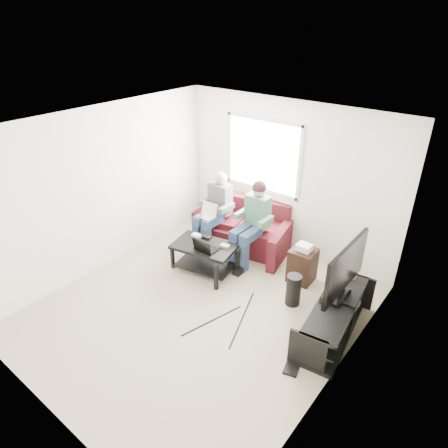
# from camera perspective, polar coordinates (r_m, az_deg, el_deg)

# --- Properties ---
(floor) EXTENTS (4.50, 4.50, 0.00)m
(floor) POSITION_cam_1_polar(r_m,az_deg,el_deg) (5.88, -3.37, -11.92)
(floor) COLOR tan
(floor) RESTS_ON ground
(ceiling) EXTENTS (4.50, 4.50, 0.00)m
(ceiling) POSITION_cam_1_polar(r_m,az_deg,el_deg) (4.65, -4.29, 13.35)
(ceiling) COLOR white
(ceiling) RESTS_ON wall_back
(wall_back) EXTENTS (4.50, 0.00, 4.50)m
(wall_back) POSITION_cam_1_polar(r_m,az_deg,el_deg) (6.81, 9.05, 6.45)
(wall_back) COLOR white
(wall_back) RESTS_ON floor
(wall_front) EXTENTS (4.50, 0.00, 4.50)m
(wall_front) POSITION_cam_1_polar(r_m,az_deg,el_deg) (4.08, -25.93, -12.81)
(wall_front) COLOR white
(wall_front) RESTS_ON floor
(wall_left) EXTENTS (0.00, 4.50, 4.50)m
(wall_left) POSITION_cam_1_polar(r_m,az_deg,el_deg) (6.53, -16.99, 4.57)
(wall_left) COLOR white
(wall_left) RESTS_ON floor
(wall_right) EXTENTS (0.00, 4.50, 4.50)m
(wall_right) POSITION_cam_1_polar(r_m,az_deg,el_deg) (4.27, 16.92, -8.92)
(wall_right) COLOR white
(wall_right) RESTS_ON floor
(window) EXTENTS (1.48, 0.04, 1.28)m
(window) POSITION_cam_1_polar(r_m,az_deg,el_deg) (6.93, 5.56, 9.71)
(window) COLOR white
(window) RESTS_ON wall_back
(sofa) EXTENTS (1.94, 1.12, 0.83)m
(sofa) POSITION_cam_1_polar(r_m,az_deg,el_deg) (7.18, 2.70, -0.76)
(sofa) COLOR #4B121C
(sofa) RESTS_ON floor
(person_left) EXTENTS (0.40, 0.71, 1.34)m
(person_left) POSITION_cam_1_polar(r_m,az_deg,el_deg) (6.99, -1.35, 2.33)
(person_left) COLOR navy
(person_left) RESTS_ON sofa
(person_right) EXTENTS (0.40, 0.71, 1.39)m
(person_right) POSITION_cam_1_polar(r_m,az_deg,el_deg) (6.54, 4.15, 0.94)
(person_right) COLOR navy
(person_right) RESTS_ON sofa
(laptop_silver) EXTENTS (0.37, 0.30, 0.24)m
(laptop_silver) POSITION_cam_1_polar(r_m,az_deg,el_deg) (6.84, -2.54, 1.51)
(laptop_silver) COLOR silver
(laptop_silver) RESTS_ON person_left
(coffee_table) EXTENTS (1.09, 0.79, 0.49)m
(coffee_table) POSITION_cam_1_polar(r_m,az_deg,el_deg) (6.43, -2.80, -3.96)
(coffee_table) COLOR black
(coffee_table) RESTS_ON floor
(laptop_black) EXTENTS (0.39, 0.32, 0.24)m
(laptop_black) POSITION_cam_1_polar(r_m,az_deg,el_deg) (6.18, -2.50, -2.70)
(laptop_black) COLOR black
(laptop_black) RESTS_ON coffee_table
(controller_a) EXTENTS (0.15, 0.11, 0.04)m
(controller_a) POSITION_cam_1_polar(r_m,az_deg,el_deg) (6.59, -3.98, -1.62)
(controller_a) COLOR silver
(controller_a) RESTS_ON coffee_table
(controller_b) EXTENTS (0.15, 0.11, 0.04)m
(controller_b) POSITION_cam_1_polar(r_m,az_deg,el_deg) (6.52, -2.46, -1.91)
(controller_b) COLOR black
(controller_b) RESTS_ON coffee_table
(controller_c) EXTENTS (0.15, 0.11, 0.04)m
(controller_c) POSITION_cam_1_polar(r_m,az_deg,el_deg) (6.28, 0.13, -3.16)
(controller_c) COLOR gray
(controller_c) RESTS_ON coffee_table
(tv_stand) EXTENTS (0.67, 1.60, 0.51)m
(tv_stand) POSITION_cam_1_polar(r_m,az_deg,el_deg) (5.54, 15.48, -13.04)
(tv_stand) COLOR black
(tv_stand) RESTS_ON floor
(tv) EXTENTS (0.12, 1.10, 0.81)m
(tv) POSITION_cam_1_polar(r_m,az_deg,el_deg) (5.17, 16.96, -6.20)
(tv) COLOR black
(tv) RESTS_ON tv_stand
(soundbar) EXTENTS (0.12, 0.50, 0.10)m
(soundbar) POSITION_cam_1_polar(r_m,az_deg,el_deg) (5.44, 15.22, -9.36)
(soundbar) COLOR black
(soundbar) RESTS_ON tv_stand
(drink_cup) EXTENTS (0.08, 0.08, 0.12)m
(drink_cup) POSITION_cam_1_polar(r_m,az_deg,el_deg) (5.83, 18.06, -6.90)
(drink_cup) COLOR #9C6C43
(drink_cup) RESTS_ON tv_stand
(console_white) EXTENTS (0.30, 0.22, 0.06)m
(console_white) POSITION_cam_1_polar(r_m,az_deg,el_deg) (5.21, 13.68, -14.85)
(console_white) COLOR silver
(console_white) RESTS_ON tv_stand
(console_grey) EXTENTS (0.34, 0.26, 0.08)m
(console_grey) POSITION_cam_1_polar(r_m,az_deg,el_deg) (5.71, 16.86, -10.76)
(console_grey) COLOR gray
(console_grey) RESTS_ON tv_stand
(console_black) EXTENTS (0.38, 0.30, 0.07)m
(console_black) POSITION_cam_1_polar(r_m,az_deg,el_deg) (5.45, 15.36, -12.72)
(console_black) COLOR black
(console_black) RESTS_ON tv_stand
(subwoofer) EXTENTS (0.21, 0.21, 0.48)m
(subwoofer) POSITION_cam_1_polar(r_m,az_deg,el_deg) (5.89, 9.88, -9.26)
(subwoofer) COLOR black
(subwoofer) RESTS_ON floor
(keyboard_floor) EXTENTS (0.30, 0.53, 0.03)m
(keyboard_floor) POSITION_cam_1_polar(r_m,az_deg,el_deg) (5.23, 10.05, -18.60)
(keyboard_floor) COLOR black
(keyboard_floor) RESTS_ON floor
(end_table) EXTENTS (0.37, 0.37, 0.65)m
(end_table) POSITION_cam_1_polar(r_m,az_deg,el_deg) (6.36, 11.13, -5.68)
(end_table) COLOR black
(end_table) RESTS_ON floor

